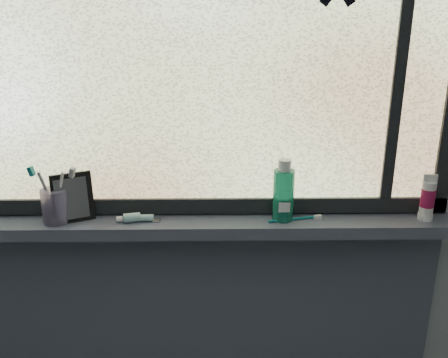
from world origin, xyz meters
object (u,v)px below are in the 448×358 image
vanity_mirror (73,197)px  cream_tube (428,196)px  toothbrush_cup (55,206)px  mouthwash_bottle (284,190)px

vanity_mirror → cream_tube: size_ratio=1.44×
toothbrush_cup → mouthwash_bottle: 0.71m
toothbrush_cup → mouthwash_bottle: (0.71, 0.01, 0.04)m
toothbrush_cup → mouthwash_bottle: size_ratio=0.66×
vanity_mirror → mouthwash_bottle: size_ratio=0.95×
cream_tube → vanity_mirror: bearing=179.6°
mouthwash_bottle → toothbrush_cup: bearing=-179.3°
vanity_mirror → toothbrush_cup: 0.06m
vanity_mirror → mouthwash_bottle: (0.66, -0.00, 0.02)m
vanity_mirror → toothbrush_cup: size_ratio=1.44×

